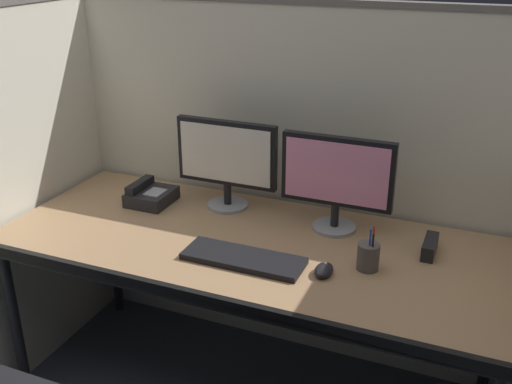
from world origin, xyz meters
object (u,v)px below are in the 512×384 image
desk (250,254)px  desk_phone (150,195)px  monitor_left (227,158)px  keyboard_main (243,259)px  computer_mouse (324,270)px  monitor_right (337,177)px  red_stapler (430,247)px  pen_cup (368,256)px

desk → desk_phone: 0.57m
monitor_left → keyboard_main: monitor_left is taller
desk → computer_mouse: 0.35m
keyboard_main → desk_phone: desk_phone is taller
keyboard_main → desk_phone: size_ratio=2.26×
desk → monitor_left: monitor_left is taller
monitor_right → computer_mouse: bearing=-80.0°
desk_phone → red_stapler: 1.16m
monitor_right → pen_cup: (0.19, -0.25, -0.17)m
monitor_right → pen_cup: size_ratio=2.66×
computer_mouse → pen_cup: pen_cup is taller
computer_mouse → red_stapler: bearing=42.6°
monitor_left → keyboard_main: bearing=-58.2°
desk_phone → pen_cup: bearing=-11.3°
computer_mouse → red_stapler: red_stapler is taller
desk → monitor_right: monitor_right is taller
monitor_left → pen_cup: 0.74m
computer_mouse → pen_cup: size_ratio=0.59×
computer_mouse → red_stapler: 0.42m
monitor_right → keyboard_main: 0.48m
monitor_left → red_stapler: size_ratio=2.87×
monitor_right → pen_cup: bearing=-53.3°
pen_cup → red_stapler: size_ratio=1.08×
computer_mouse → pen_cup: (0.13, 0.09, 0.03)m
desk → keyboard_main: 0.15m
pen_cup → monitor_right: bearing=126.7°
desk_phone → red_stapler: bearing=-0.3°
desk_phone → desk: bearing=-18.1°
monitor_right → keyboard_main: size_ratio=1.00×
pen_cup → desk_phone: bearing=168.7°
computer_mouse → red_stapler: size_ratio=0.64×
desk → red_stapler: size_ratio=12.67×
computer_mouse → desk_phone: 0.90m
desk_phone → red_stapler: (1.16, -0.01, -0.01)m
monitor_right → pen_cup: monitor_right is taller
computer_mouse → monitor_left: bearing=144.7°
monitor_left → computer_mouse: (0.53, -0.38, -0.20)m
monitor_left → desk: bearing=-51.0°
computer_mouse → desk_phone: bearing=161.3°
desk_phone → pen_cup: pen_cup is taller
keyboard_main → red_stapler: size_ratio=2.87×
monitor_left → monitor_right: same height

